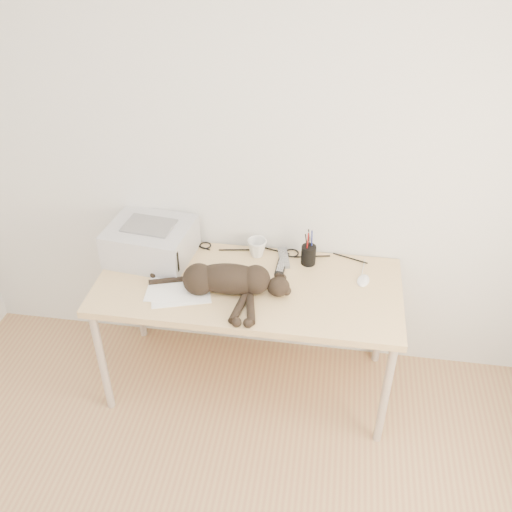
% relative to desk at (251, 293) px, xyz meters
% --- Properties ---
extents(wall_back, '(3.50, 0.00, 3.50)m').
position_rel_desk_xyz_m(wall_back, '(0.00, 0.27, 0.69)').
color(wall_back, silver).
rests_on(wall_back, floor).
extents(desk, '(1.60, 0.70, 0.74)m').
position_rel_desk_xyz_m(desk, '(0.00, 0.00, 0.00)').
color(desk, '#D3B57B').
rests_on(desk, floor).
extents(printer, '(0.48, 0.42, 0.21)m').
position_rel_desk_xyz_m(printer, '(-0.57, 0.08, 0.23)').
color(printer, '#B9B9BE').
rests_on(printer, desk).
extents(papers, '(0.36, 0.29, 0.01)m').
position_rel_desk_xyz_m(papers, '(-0.35, -0.20, 0.14)').
color(papers, white).
rests_on(papers, desk).
extents(cat, '(0.75, 0.34, 0.17)m').
position_rel_desk_xyz_m(cat, '(-0.10, -0.17, 0.21)').
color(cat, black).
rests_on(cat, desk).
extents(mug, '(0.15, 0.15, 0.10)m').
position_rel_desk_xyz_m(mug, '(0.01, 0.18, 0.18)').
color(mug, white).
rests_on(mug, desk).
extents(pen_cup, '(0.08, 0.08, 0.21)m').
position_rel_desk_xyz_m(pen_cup, '(0.30, 0.15, 0.19)').
color(pen_cup, black).
rests_on(pen_cup, desk).
extents(remote_grey, '(0.09, 0.19, 0.02)m').
position_rel_desk_xyz_m(remote_grey, '(0.16, 0.16, 0.14)').
color(remote_grey, slate).
rests_on(remote_grey, desk).
extents(remote_black, '(0.05, 0.17, 0.02)m').
position_rel_desk_xyz_m(remote_black, '(0.15, 0.08, 0.14)').
color(remote_black, black).
rests_on(remote_black, desk).
extents(mouse, '(0.08, 0.12, 0.03)m').
position_rel_desk_xyz_m(mouse, '(0.60, 0.03, 0.15)').
color(mouse, white).
rests_on(mouse, desk).
extents(cable_tangle, '(1.36, 0.08, 0.01)m').
position_rel_desk_xyz_m(cable_tangle, '(0.00, 0.22, 0.14)').
color(cable_tangle, black).
rests_on(cable_tangle, desk).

